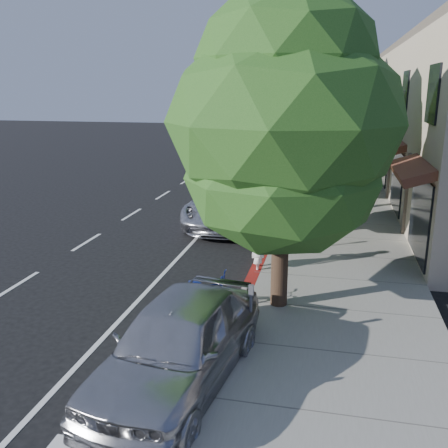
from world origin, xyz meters
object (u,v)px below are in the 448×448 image
(street_tree_2, at_px, (311,114))
(street_tree_5, at_px, (323,96))
(bicycle, at_px, (204,290))
(street_tree_4, at_px, (321,92))
(dark_suv_far, at_px, (290,152))
(silver_suv, at_px, (230,202))
(street_tree_3, at_px, (318,86))
(street_tree_0, at_px, (284,126))
(pedestrian, at_px, (315,191))
(white_pickup, at_px, (267,156))
(street_tree_1, at_px, (302,114))
(near_car_a, at_px, (178,343))
(dark_sedan, at_px, (287,170))
(cyclist, at_px, (260,243))

(street_tree_2, xyz_separation_m, street_tree_5, (0.00, 18.00, 0.52))
(bicycle, bearing_deg, street_tree_4, -5.84)
(street_tree_4, relative_size, dark_suv_far, 1.52)
(bicycle, relative_size, silver_suv, 0.30)
(street_tree_3, distance_m, street_tree_4, 6.01)
(street_tree_0, distance_m, pedestrian, 10.24)
(street_tree_5, relative_size, silver_suv, 1.20)
(street_tree_4, relative_size, bicycle, 4.44)
(street_tree_4, bearing_deg, street_tree_5, 90.00)
(bicycle, relative_size, white_pickup, 0.30)
(street_tree_1, bearing_deg, pedestrian, 83.48)
(silver_suv, distance_m, dark_suv_far, 16.03)
(dark_suv_far, bearing_deg, near_car_a, -93.92)
(silver_suv, xyz_separation_m, dark_sedan, (1.34, 9.00, -0.11))
(white_pickup, xyz_separation_m, pedestrian, (3.52, -11.42, 0.11))
(street_tree_0, xyz_separation_m, pedestrian, (0.42, 9.66, -3.37))
(silver_suv, bearing_deg, street_tree_4, 80.03)
(dark_suv_far, bearing_deg, silver_suv, -98.08)
(street_tree_0, distance_m, bicycle, 4.28)
(dark_suv_far, distance_m, pedestrian, 14.02)
(street_tree_4, height_order, dark_sedan, street_tree_4)
(bicycle, xyz_separation_m, pedestrian, (2.18, 9.98, 0.52))
(cyclist, distance_m, silver_suv, 5.48)
(bicycle, relative_size, dark_suv_far, 0.34)
(street_tree_1, distance_m, near_car_a, 10.22)
(street_tree_1, xyz_separation_m, street_tree_3, (0.00, 12.00, 0.94))
(near_car_a, bearing_deg, pedestrian, 89.65)
(dark_suv_far, bearing_deg, street_tree_5, 69.38)
(white_pickup, distance_m, pedestrian, 11.95)
(street_tree_2, xyz_separation_m, white_pickup, (-3.10, 9.08, -3.14))
(near_car_a, bearing_deg, dark_sedan, 97.52)
(dark_suv_far, xyz_separation_m, pedestrian, (2.26, -13.84, 0.10))
(street_tree_5, bearing_deg, white_pickup, -109.17)
(bicycle, bearing_deg, street_tree_3, -7.19)
(street_tree_4, relative_size, near_car_a, 1.66)
(dark_sedan, bearing_deg, street_tree_0, -84.07)
(street_tree_0, xyz_separation_m, dark_sedan, (-1.40, 16.50, -3.62))
(dark_sedan, xyz_separation_m, dark_suv_far, (-0.44, 7.00, 0.16))
(white_pickup, bearing_deg, bicycle, -83.44)
(street_tree_0, distance_m, street_tree_2, 12.00)
(street_tree_3, distance_m, near_car_a, 22.00)
(street_tree_1, bearing_deg, street_tree_3, 90.00)
(street_tree_0, xyz_separation_m, street_tree_2, (0.00, 12.00, -0.34))
(street_tree_3, height_order, street_tree_5, street_tree_3)
(pedestrian, bearing_deg, cyclist, 66.36)
(bicycle, distance_m, dark_suv_far, 23.82)
(white_pickup, relative_size, near_car_a, 1.26)
(cyclist, relative_size, near_car_a, 0.38)
(street_tree_4, height_order, street_tree_5, street_tree_4)
(street_tree_0, height_order, street_tree_4, street_tree_4)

